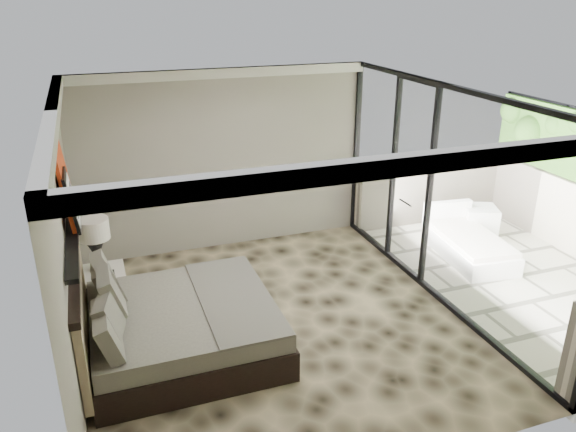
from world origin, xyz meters
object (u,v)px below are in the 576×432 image
object	(u,v)px
bed	(174,325)
lounger	(467,244)
table_lamp	(95,238)
ottoman	(479,222)
nightstand	(104,288)

from	to	relation	value
bed	lounger	size ratio (longest dim) A/B	1.25
table_lamp	ottoman	distance (m)	6.08
nightstand	table_lamp	xyz separation A→B (m)	(-0.02, 0.04, 0.69)
bed	table_lamp	bearing A→B (deg)	119.03
table_lamp	ottoman	xyz separation A→B (m)	(6.04, 0.24, -0.72)
bed	nightstand	bearing A→B (deg)	118.93
table_lamp	lounger	bearing A→B (deg)	-3.43
nightstand	table_lamp	world-z (taller)	table_lamp
ottoman	bed	bearing A→B (deg)	-163.65
bed	ottoman	distance (m)	5.53
table_lamp	lounger	size ratio (longest dim) A/B	0.42
nightstand	table_lamp	size ratio (longest dim) A/B	0.81
ottoman	nightstand	bearing A→B (deg)	-177.35
table_lamp	nightstand	bearing A→B (deg)	-57.80
lounger	ottoman	bearing A→B (deg)	47.79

